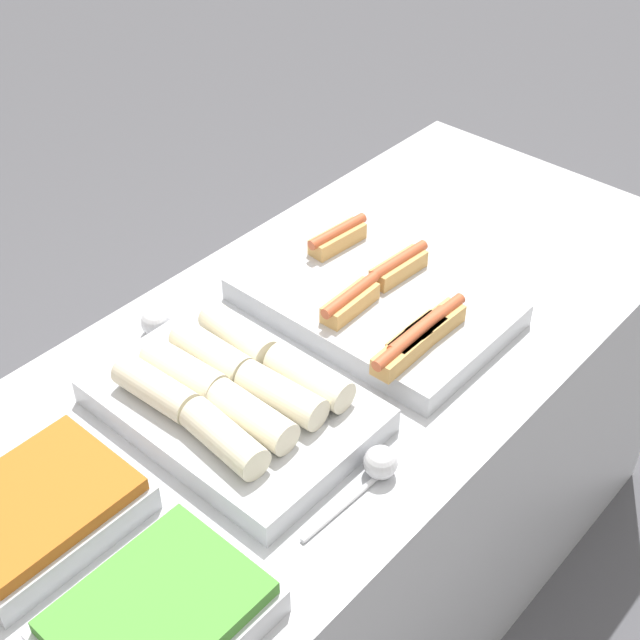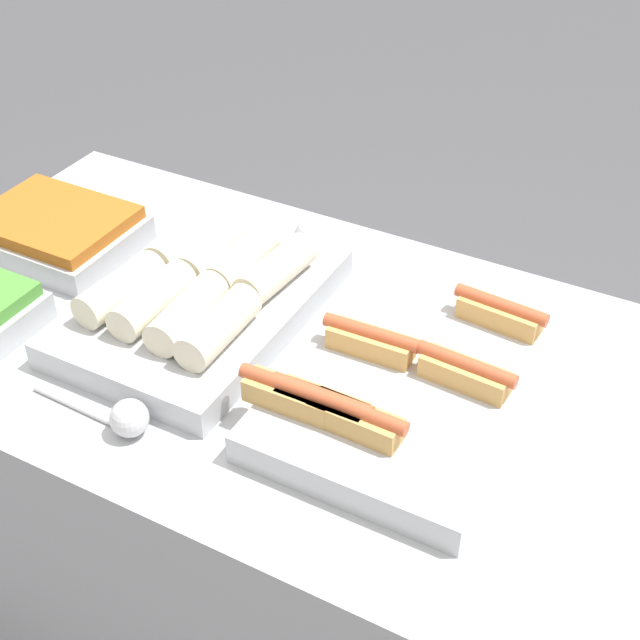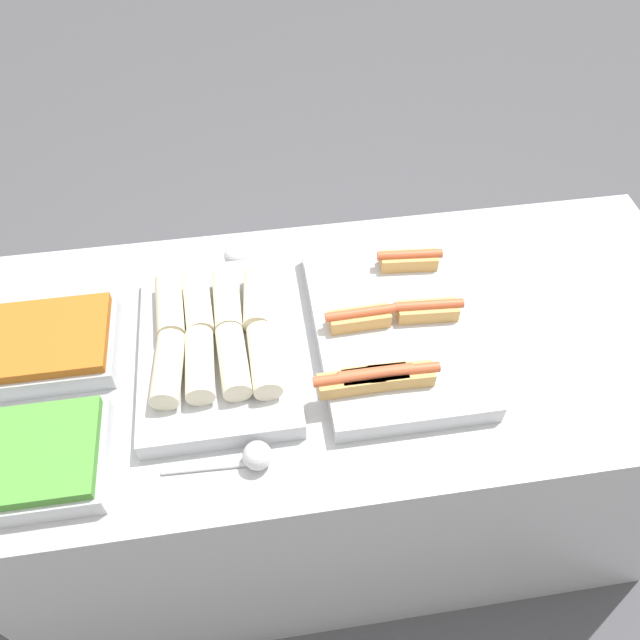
{
  "view_description": "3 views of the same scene",
  "coord_description": "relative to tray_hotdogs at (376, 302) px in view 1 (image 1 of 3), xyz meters",
  "views": [
    {
      "loc": [
        -1.04,
        -0.85,
        2.02
      ],
      "look_at": [
        -0.07,
        0.0,
        0.95
      ],
      "focal_mm": 50.0,
      "sensor_mm": 36.0,
      "label": 1
    },
    {
      "loc": [
        0.45,
        -0.97,
        1.81
      ],
      "look_at": [
        -0.07,
        0.0,
        0.95
      ],
      "focal_mm": 50.0,
      "sensor_mm": 36.0,
      "label": 2
    },
    {
      "loc": [
        -0.2,
        -0.86,
        2.0
      ],
      "look_at": [
        -0.07,
        0.0,
        0.95
      ],
      "focal_mm": 35.0,
      "sensor_mm": 36.0,
      "label": 3
    }
  ],
  "objects": [
    {
      "name": "serving_spoon_far",
      "position": [
        -0.34,
        0.29,
        -0.01
      ],
      "size": [
        0.2,
        0.06,
        0.06
      ],
      "color": "silver",
      "rests_on": "counter"
    },
    {
      "name": "tray_wraps",
      "position": [
        -0.39,
        0.01,
        0.01
      ],
      "size": [
        0.33,
        0.48,
        0.11
      ],
      "color": "#B7BABF",
      "rests_on": "counter"
    },
    {
      "name": "tray_side_front",
      "position": [
        -0.76,
        -0.22,
        0.0
      ],
      "size": [
        0.29,
        0.23,
        0.07
      ],
      "color": "#B7BABF",
      "rests_on": "counter"
    },
    {
      "name": "ground_plane",
      "position": [
        -0.09,
        0.01,
        -0.91
      ],
      "size": [
        12.0,
        12.0,
        0.0
      ],
      "primitive_type": "plane",
      "color": "#4C4C51"
    },
    {
      "name": "tray_side_back",
      "position": [
        -0.76,
        0.06,
        0.0
      ],
      "size": [
        0.29,
        0.23,
        0.07
      ],
      "color": "#B7BABF",
      "rests_on": "counter"
    },
    {
      "name": "tray_hotdogs",
      "position": [
        0.0,
        0.0,
        0.0
      ],
      "size": [
        0.38,
        0.52,
        0.1
      ],
      "color": "#B7BABF",
      "rests_on": "counter"
    },
    {
      "name": "counter",
      "position": [
        -0.09,
        0.01,
        -0.47
      ],
      "size": [
        1.74,
        0.79,
        0.87
      ],
      "color": "#B7BABF",
      "rests_on": "ground_plane"
    },
    {
      "name": "serving_spoon_near",
      "position": [
        -0.33,
        -0.27,
        -0.01
      ],
      "size": [
        0.22,
        0.06,
        0.06
      ],
      "color": "silver",
      "rests_on": "counter"
    }
  ]
}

